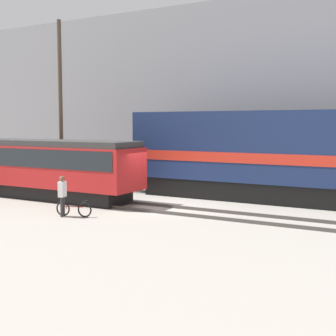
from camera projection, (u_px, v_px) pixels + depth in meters
ground_plane at (156, 206)px, 21.98m from camera, size 120.00×120.00×0.00m
track_near at (146, 207)px, 21.24m from camera, size 60.00×1.50×0.14m
track_far at (194, 193)px, 25.43m from camera, size 60.00×1.51×0.14m
building_backdrop at (239, 97)px, 30.70m from camera, size 41.64×6.00×11.19m
freight_locomotive at (295, 155)px, 22.55m from camera, size 16.48×3.04×5.06m
streetcar at (45, 165)px, 24.11m from camera, size 10.84×2.54×3.02m
bicycle at (74, 209)px, 19.39m from camera, size 1.59×0.55×0.69m
person at (62, 192)px, 19.30m from camera, size 0.30×0.40×1.70m
utility_pole_left at (61, 107)px, 26.42m from camera, size 0.23×0.23×9.61m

